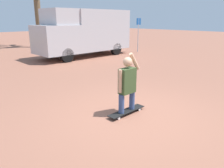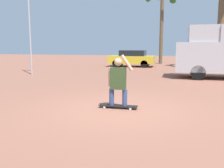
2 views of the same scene
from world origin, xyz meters
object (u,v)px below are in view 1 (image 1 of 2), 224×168
skateboard (127,111)px  person_skateboarder (127,82)px  camper_van (85,31)px  street_sign (138,31)px

skateboard → person_skateboarder: 0.77m
skateboard → camper_van: size_ratio=0.18×
skateboard → camper_van: bearing=59.3°
skateboard → person_skateboarder: bearing=-180.0°
person_skateboarder → skateboard: bearing=0.0°
street_sign → person_skateboarder: bearing=-141.4°
skateboard → person_skateboarder: size_ratio=0.77×
person_skateboarder → street_sign: 10.87m
camper_van → skateboard: bearing=-120.7°
person_skateboarder → street_sign: bearing=38.6°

